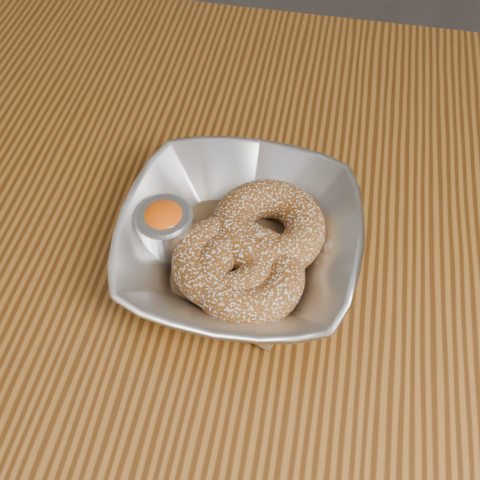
% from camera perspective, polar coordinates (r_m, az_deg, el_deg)
% --- Properties ---
extents(ground_plane, '(4.00, 4.00, 0.00)m').
position_cam_1_polar(ground_plane, '(1.23, 4.09, -21.70)').
color(ground_plane, '#565659').
rests_on(ground_plane, ground).
extents(table, '(1.20, 0.80, 0.75)m').
position_cam_1_polar(table, '(0.62, 7.63, -7.40)').
color(table, brown).
rests_on(table, ground_plane).
extents(serving_bowl, '(0.22, 0.22, 0.05)m').
position_cam_1_polar(serving_bowl, '(0.51, 0.00, -0.21)').
color(serving_bowl, '#B9BBC0').
rests_on(serving_bowl, table).
extents(parchment, '(0.19, 0.19, 0.00)m').
position_cam_1_polar(parchment, '(0.53, 0.00, -1.32)').
color(parchment, brown).
rests_on(parchment, table).
extents(donut_back, '(0.11, 0.11, 0.04)m').
position_cam_1_polar(donut_back, '(0.52, 2.89, 1.29)').
color(donut_back, brown).
rests_on(donut_back, parchment).
extents(donut_front, '(0.12, 0.12, 0.03)m').
position_cam_1_polar(donut_front, '(0.50, -1.42, -2.22)').
color(donut_front, brown).
rests_on(donut_front, parchment).
extents(donut_extra, '(0.12, 0.12, 0.04)m').
position_cam_1_polar(donut_extra, '(0.49, 0.78, -3.60)').
color(donut_extra, brown).
rests_on(donut_extra, parchment).
extents(ramekin, '(0.05, 0.05, 0.05)m').
position_cam_1_polar(ramekin, '(0.52, -7.58, 1.28)').
color(ramekin, '#B9BBC0').
rests_on(ramekin, table).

